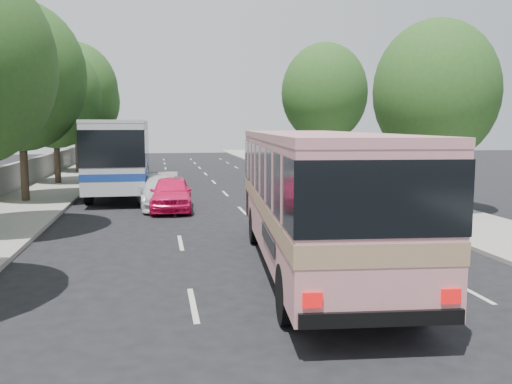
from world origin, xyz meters
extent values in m
plane|color=black|center=(0.00, 0.00, 0.00)|extent=(120.00, 120.00, 0.00)
cube|color=#9E998E|center=(-8.50, 20.00, 0.07)|extent=(4.00, 90.00, 0.15)
cube|color=#9E998E|center=(8.50, 20.00, 0.06)|extent=(4.00, 90.00, 0.12)
cube|color=#9E998E|center=(-10.30, 20.00, 0.90)|extent=(0.30, 90.00, 1.50)
cylinder|color=#38281E|center=(-8.70, 14.00, 1.90)|extent=(0.36, 0.36, 3.80)
ellipsoid|color=#2B4F1C|center=(-8.70, 14.00, 5.90)|extent=(6.00, 6.00, 6.90)
sphere|color=#2B4F1C|center=(-8.30, 13.70, 7.10)|extent=(3.90, 3.90, 3.90)
cylinder|color=#38281E|center=(-8.60, 22.00, 1.75)|extent=(0.36, 0.36, 3.50)
ellipsoid|color=#2B4F1C|center=(-8.60, 22.00, 5.43)|extent=(5.52, 5.52, 6.35)
sphere|color=#2B4F1C|center=(-8.20, 21.70, 6.53)|extent=(3.59, 3.59, 3.59)
cylinder|color=#38281E|center=(-8.50, 30.00, 2.00)|extent=(0.36, 0.36, 3.99)
ellipsoid|color=#2B4F1C|center=(-8.50, 30.00, 6.20)|extent=(6.30, 6.30, 7.24)
sphere|color=#2B4F1C|center=(-8.10, 29.70, 7.46)|extent=(4.09, 4.09, 4.09)
cylinder|color=#38281E|center=(-8.70, 38.00, 1.86)|extent=(0.36, 0.36, 3.72)
ellipsoid|color=#2B4F1C|center=(-8.70, 38.00, 5.78)|extent=(5.88, 5.88, 6.76)
sphere|color=#2B4F1C|center=(-8.30, 37.70, 6.96)|extent=(3.82, 3.82, 3.82)
cylinder|color=#38281E|center=(8.70, 8.00, 1.61)|extent=(0.36, 0.36, 3.23)
ellipsoid|color=#2B4F1C|center=(8.70, 8.00, 5.01)|extent=(5.10, 5.10, 5.87)
sphere|color=#2B4F1C|center=(9.10, 7.70, 6.04)|extent=(3.32, 3.31, 3.31)
cylinder|color=#38281E|center=(9.00, 24.00, 1.90)|extent=(0.36, 0.36, 3.80)
ellipsoid|color=#2B4F1C|center=(9.00, 24.00, 5.90)|extent=(6.00, 6.00, 6.90)
sphere|color=#2B4F1C|center=(9.40, 23.70, 7.10)|extent=(3.90, 3.90, 3.90)
cube|color=#CB8389|center=(1.30, 0.20, 2.02)|extent=(3.72, 11.07, 2.91)
cube|color=#9E7A59|center=(1.30, 0.20, 1.68)|extent=(3.76, 11.10, 0.38)
cube|color=black|center=(1.30, 0.20, 2.55)|extent=(3.77, 11.11, 1.20)
cube|color=#CB8389|center=(1.30, 0.20, 3.39)|extent=(3.74, 11.09, 0.17)
cylinder|color=black|center=(0.40, 3.56, 0.57)|extent=(0.43, 1.16, 1.13)
cylinder|color=black|center=(2.81, 3.33, 0.57)|extent=(0.43, 1.16, 1.13)
cylinder|color=black|center=(-0.25, -3.37, 0.57)|extent=(0.43, 1.16, 1.13)
cylinder|color=black|center=(2.16, -3.59, 0.57)|extent=(0.43, 1.16, 1.13)
imported|color=#FA155E|center=(-2.00, 10.71, 0.74)|extent=(1.96, 4.41, 1.48)
imported|color=silver|center=(-2.41, 11.63, 0.72)|extent=(2.43, 5.10, 1.44)
cube|color=silver|center=(-4.50, 17.65, 2.25)|extent=(2.80, 13.00, 3.30)
cube|color=black|center=(-4.50, 17.65, 2.65)|extent=(2.85, 13.03, 1.62)
cube|color=navy|center=(-4.50, 17.65, 1.41)|extent=(2.84, 13.02, 0.32)
cube|color=silver|center=(-4.50, 17.65, 3.82)|extent=(2.82, 13.02, 0.15)
cylinder|color=black|center=(-5.75, 21.76, 0.60)|extent=(0.35, 1.19, 1.19)
cylinder|color=black|center=(-3.29, 21.77, 0.60)|extent=(0.35, 1.19, 1.19)
cylinder|color=black|center=(-5.72, 13.10, 0.60)|extent=(0.35, 1.19, 1.19)
cylinder|color=black|center=(-3.26, 13.10, 0.60)|extent=(0.35, 1.19, 1.19)
cube|color=white|center=(-6.30, 33.38, 1.98)|extent=(2.84, 11.53, 2.91)
cube|color=black|center=(-6.30, 33.38, 2.34)|extent=(2.90, 11.57, 1.43)
cube|color=navy|center=(-6.30, 33.38, 1.24)|extent=(2.89, 11.56, 0.29)
cube|color=white|center=(-6.30, 33.38, 3.37)|extent=(2.87, 11.56, 0.13)
cylinder|color=black|center=(-7.50, 36.97, 0.52)|extent=(0.34, 1.06, 1.05)
cylinder|color=black|center=(-5.36, 37.04, 0.52)|extent=(0.34, 1.06, 1.05)
cylinder|color=black|center=(-7.22, 29.33, 0.52)|extent=(0.34, 1.06, 1.05)
cylinder|color=black|center=(-5.09, 29.41, 0.52)|extent=(0.34, 1.06, 1.05)
cube|color=silver|center=(-2.00, 10.71, 1.57)|extent=(0.56, 0.21, 0.18)
camera|label=1|loc=(-2.55, -12.77, 3.66)|focal=38.00mm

